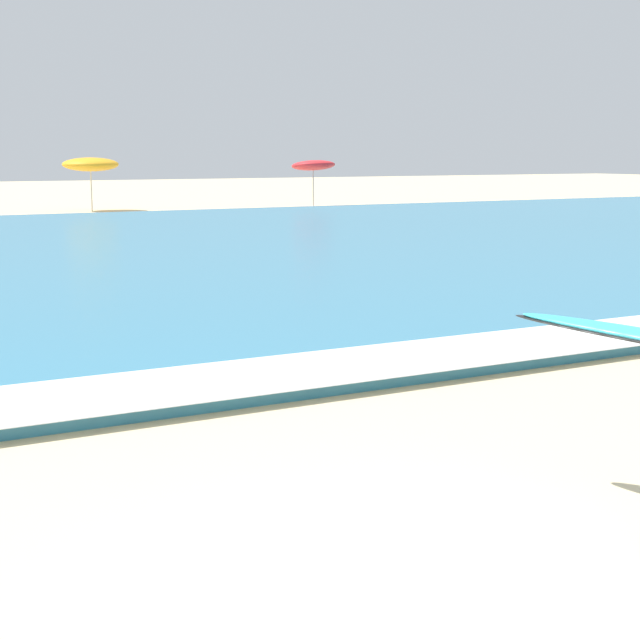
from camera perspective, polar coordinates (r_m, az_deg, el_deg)
ground_plane at (r=5.38m, az=11.19°, el=-15.92°), size 160.00×160.00×0.00m
surf_foam at (r=9.46m, az=-8.86°, el=-3.75°), size 120.00×1.51×0.01m
beach_umbrella_2 at (r=41.01m, az=-12.91°, el=8.61°), size 2.20×2.20×2.12m
beach_umbrella_3 at (r=42.60m, az=-0.39°, el=8.78°), size 1.83×1.86×2.06m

